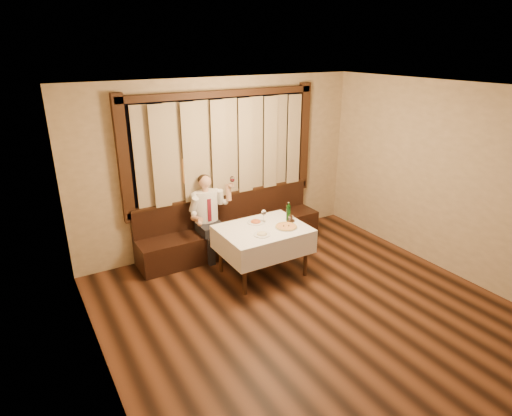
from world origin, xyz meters
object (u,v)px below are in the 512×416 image
banquette (231,231)px  cruet_caddy (291,220)px  dining_table (263,234)px  pasta_red (256,221)px  pizza (286,227)px  green_bottle (288,213)px  seated_man (208,211)px  pasta_cream (262,233)px

banquette → cruet_caddy: bearing=-66.4°
dining_table → pasta_red: pasta_red is taller
dining_table → pasta_red: 0.26m
pizza → green_bottle: bearing=49.1°
pasta_red → seated_man: size_ratio=0.18×
pasta_cream → green_bottle: green_bottle is taller
pasta_red → cruet_caddy: size_ratio=2.05×
seated_man → dining_table: bearing=-64.7°
banquette → green_bottle: (0.48, -0.98, 0.57)m
pasta_red → cruet_caddy: bearing=-29.0°
green_bottle → dining_table: bearing=-175.1°
cruet_caddy → pizza: bearing=-152.6°
pasta_red → banquette: bearing=90.3°
pizza → cruet_caddy: bearing=36.8°
green_bottle → seated_man: (-0.92, 0.89, -0.08)m
green_bottle → banquette: bearing=115.8°
dining_table → seated_man: bearing=115.3°
seated_man → banquette: bearing=11.3°
pasta_cream → pasta_red: bearing=70.5°
pizza → pasta_red: size_ratio=1.32×
pizza → pasta_red: (-0.29, 0.38, 0.02)m
green_bottle → cruet_caddy: green_bottle is taller
dining_table → cruet_caddy: 0.49m
cruet_caddy → seated_man: 1.33m
banquette → dining_table: size_ratio=2.52×
pasta_red → dining_table: bearing=-91.2°
cruet_caddy → pasta_red: bearing=141.6°
banquette → dining_table: 1.08m
green_bottle → cruet_caddy: 0.12m
dining_table → banquette: bearing=90.0°
seated_man → pizza: bearing=-56.2°
banquette → cruet_caddy: size_ratio=26.08×
pasta_cream → cruet_caddy: size_ratio=1.94×
pasta_red → seated_man: (-0.45, 0.72, 0.01)m
pizza → banquette: bearing=104.0°
banquette → green_bottle: green_bottle is taller
dining_table → pizza: pizza is taller
pasta_cream → cruet_caddy: (0.61, 0.17, 0.01)m
pizza → seated_man: (-0.74, 1.10, 0.03)m
pizza → seated_man: 1.33m
banquette → seated_man: 0.67m
banquette → dining_table: (0.00, -1.02, 0.34)m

